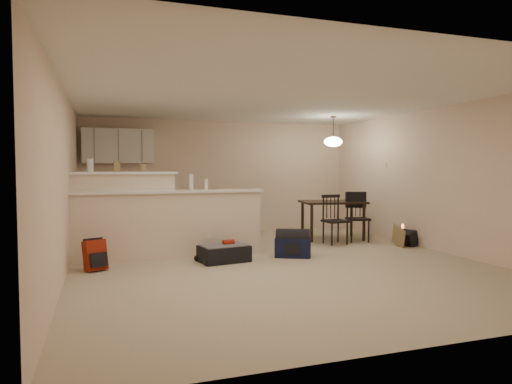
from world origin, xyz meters
name	(u,v)px	position (x,y,z in m)	size (l,w,h in m)	color
room	(277,181)	(0.00, 0.00, 1.25)	(7.00, 7.02, 2.50)	#BAAD8F
breakfast_bar	(153,220)	(-1.76, 0.98, 0.61)	(3.08, 0.58, 1.39)	beige
upper_cabinets	(118,146)	(-2.20, 3.32, 1.90)	(1.40, 0.34, 0.70)	white
kitchen_counter	(130,217)	(-2.00, 3.19, 0.45)	(1.80, 0.60, 0.90)	white
thermostat	(385,166)	(2.98, 1.55, 1.50)	(0.02, 0.12, 0.12)	beige
jar	(90,165)	(-2.70, 1.12, 1.49)	(0.10, 0.10, 0.20)	silver
cereal_box	(117,167)	(-2.30, 1.12, 1.47)	(0.10, 0.07, 0.16)	olive
small_box	(144,168)	(-1.88, 1.12, 1.45)	(0.08, 0.06, 0.12)	olive
bottle_a	(191,182)	(-1.15, 0.90, 1.22)	(0.07, 0.07, 0.26)	silver
bottle_b	(206,184)	(-0.90, 0.90, 1.18)	(0.06, 0.06, 0.18)	silver
dining_table	(333,206)	(1.92, 1.80, 0.68)	(1.36, 1.01, 0.78)	black
pendant_lamp	(333,141)	(1.92, 1.80, 1.99)	(0.36, 0.36, 0.62)	brown
dining_chair_near	(335,220)	(1.67, 1.22, 0.47)	(0.41, 0.39, 0.94)	black
dining_chair_far	(358,217)	(2.24, 1.34, 0.48)	(0.42, 0.40, 0.95)	black
suitcase	(224,254)	(-0.76, 0.31, 0.12)	(0.73, 0.48, 0.25)	black
red_backpack	(95,255)	(-2.64, 0.30, 0.22)	(0.29, 0.18, 0.43)	maroon
navy_duffel	(293,247)	(0.41, 0.32, 0.16)	(0.58, 0.31, 0.31)	black
black_daypack	(407,238)	(2.85, 0.61, 0.14)	(0.31, 0.22, 0.27)	black
cardboard_sheet	(398,237)	(2.65, 0.61, 0.18)	(0.48, 0.02, 0.37)	olive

